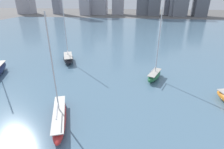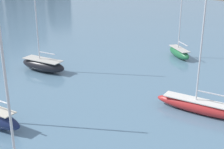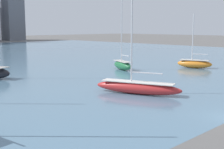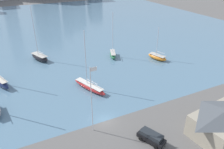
% 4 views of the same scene
% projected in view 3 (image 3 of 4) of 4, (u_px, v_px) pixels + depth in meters
% --- Properties ---
extents(sailboat_orange, '(4.26, 7.03, 10.33)m').
position_uv_depth(sailboat_orange, '(194.00, 63.00, 60.20)').
color(sailboat_orange, orange).
rests_on(sailboat_orange, harbor_water).
extents(sailboat_green, '(4.10, 6.63, 14.29)m').
position_uv_depth(sailboat_green, '(123.00, 64.00, 57.73)').
color(sailboat_green, '#236B3D').
rests_on(sailboat_green, harbor_water).
extents(sailboat_red, '(5.59, 10.59, 14.55)m').
position_uv_depth(sailboat_red, '(137.00, 87.00, 36.86)').
color(sailboat_red, '#B72828').
rests_on(sailboat_red, harbor_water).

